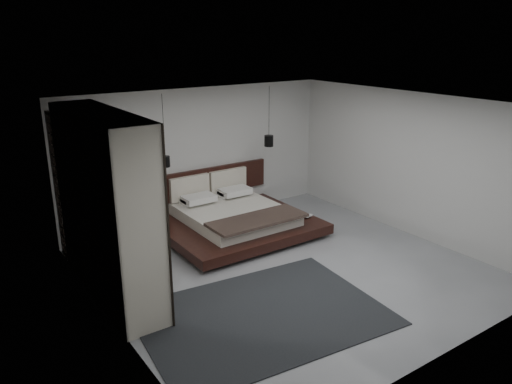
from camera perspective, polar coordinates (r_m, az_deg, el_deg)
floor at (r=8.65m, az=3.51°, el=-8.72°), size 6.00×6.00×0.00m
ceiling at (r=7.81m, az=3.90°, el=9.98°), size 6.00×6.00×0.00m
wall_back at (r=10.55m, az=-6.47°, el=4.22°), size 6.00×0.00×6.00m
wall_front at (r=6.22m, az=21.19°, el=-6.78°), size 6.00×0.00×6.00m
wall_left at (r=6.78m, az=-16.70°, el=-4.24°), size 0.00×6.00×6.00m
wall_right at (r=10.19m, az=17.08°, el=3.06°), size 0.00×6.00×6.00m
lattice_screen at (r=9.07m, az=-21.31°, el=0.18°), size 0.05×0.90×2.60m
bed at (r=10.03m, az=-2.54°, el=-3.00°), size 2.92×2.45×1.10m
book_lower at (r=10.19m, az=5.22°, el=-2.80°), size 0.30×0.34×0.03m
book_upper at (r=10.14m, az=5.25°, el=-2.75°), size 0.21×0.27×0.02m
pendant_left at (r=9.51m, az=-10.30°, el=3.48°), size 0.17×0.17×1.36m
pendant_right at (r=10.67m, az=1.47°, el=5.87°), size 0.19×0.19×1.27m
wardrobe at (r=7.67m, az=-16.74°, el=-1.62°), size 0.67×2.86×2.81m
rug at (r=7.34m, az=0.74°, el=-13.85°), size 3.62×2.75×0.01m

